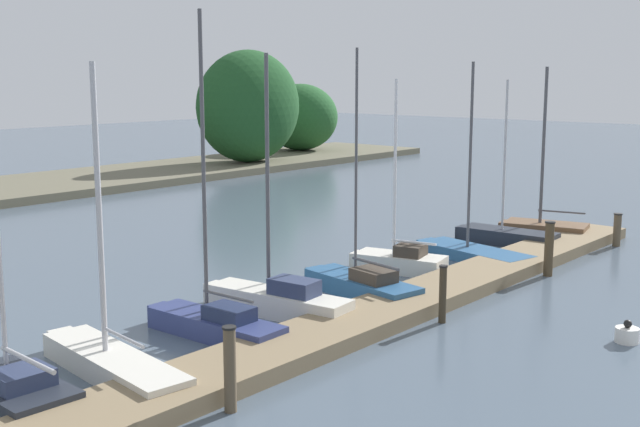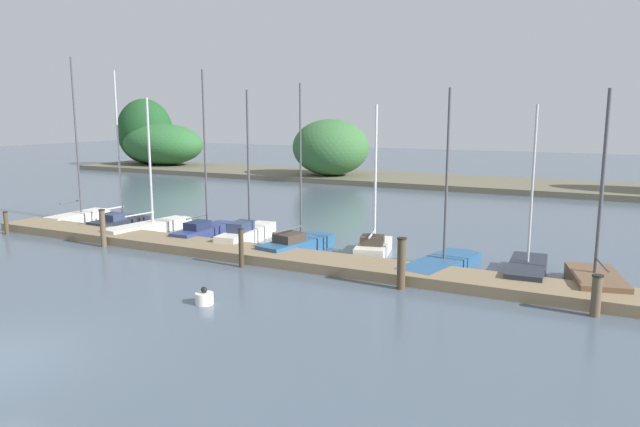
% 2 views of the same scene
% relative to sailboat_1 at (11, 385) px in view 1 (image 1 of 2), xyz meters
% --- Properties ---
extents(dock_pier, '(26.08, 1.80, 0.35)m').
position_rel_sailboat_1_xyz_m(dock_pier, '(8.62, -1.99, -0.19)').
color(dock_pier, '#847051').
rests_on(dock_pier, ground).
extents(sailboat_1, '(1.37, 3.01, 7.17)m').
position_rel_sailboat_1_xyz_m(sailboat_1, '(0.00, 0.00, 0.00)').
color(sailboat_1, '#232833').
rests_on(sailboat_1, ground).
extents(sailboat_2, '(1.50, 4.56, 5.94)m').
position_rel_sailboat_1_xyz_m(sailboat_2, '(1.95, -0.10, -0.04)').
color(sailboat_2, silver).
rests_on(sailboat_2, ground).
extents(sailboat_3, '(1.03, 3.75, 7.05)m').
position_rel_sailboat_1_xyz_m(sailboat_3, '(4.81, 0.12, 0.01)').
color(sailboat_3, navy).
rests_on(sailboat_3, ground).
extents(sailboat_4, '(1.30, 4.13, 6.20)m').
position_rel_sailboat_1_xyz_m(sailboat_4, '(6.92, 0.23, 0.04)').
color(sailboat_4, silver).
rests_on(sailboat_4, ground).
extents(sailboat_5, '(1.69, 3.86, 6.37)m').
position_rel_sailboat_1_xyz_m(sailboat_5, '(9.59, -0.29, -0.03)').
color(sailboat_5, '#285684').
rests_on(sailboat_5, ground).
extents(sailboat_6, '(1.63, 2.94, 5.58)m').
position_rel_sailboat_1_xyz_m(sailboat_6, '(12.42, 0.47, -0.00)').
color(sailboat_6, silver).
rests_on(sailboat_6, ground).
extents(sailboat_7, '(2.06, 4.26, 6.09)m').
position_rel_sailboat_1_xyz_m(sailboat_7, '(15.24, -0.32, -0.11)').
color(sailboat_7, '#285684').
rests_on(sailboat_7, ground).
extents(sailboat_8, '(1.28, 3.53, 5.54)m').
position_rel_sailboat_1_xyz_m(sailboat_8, '(17.97, -0.08, -0.07)').
color(sailboat_8, '#232833').
rests_on(sailboat_8, ground).
extents(sailboat_9, '(1.96, 3.18, 5.97)m').
position_rel_sailboat_1_xyz_m(sailboat_9, '(19.97, -0.51, -0.02)').
color(sailboat_9, brown).
rests_on(sailboat_9, ground).
extents(mooring_piling_1, '(0.25, 0.25, 1.52)m').
position_rel_sailboat_1_xyz_m(mooring_piling_1, '(2.28, -3.12, 0.40)').
color(mooring_piling_1, brown).
rests_on(mooring_piling_1, ground).
extents(mooring_piling_2, '(0.20, 0.20, 1.37)m').
position_rel_sailboat_1_xyz_m(mooring_piling_2, '(8.96, -3.20, 0.33)').
color(mooring_piling_2, '#3D3323').
rests_on(mooring_piling_2, ground).
extents(mooring_piling_3, '(0.30, 0.30, 1.59)m').
position_rel_sailboat_1_xyz_m(mooring_piling_3, '(14.74, -3.15, 0.44)').
color(mooring_piling_3, '#4C3D28').
rests_on(mooring_piling_3, ground).
extents(mooring_piling_4, '(0.29, 0.29, 1.12)m').
position_rel_sailboat_1_xyz_m(mooring_piling_4, '(20.07, -3.15, 0.20)').
color(mooring_piling_4, brown).
rests_on(mooring_piling_4, ground).
extents(channel_buoy_0, '(0.51, 0.51, 0.50)m').
position_rel_sailboat_1_xyz_m(channel_buoy_0, '(10.33, -7.00, -0.18)').
color(channel_buoy_0, white).
rests_on(channel_buoy_0, ground).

